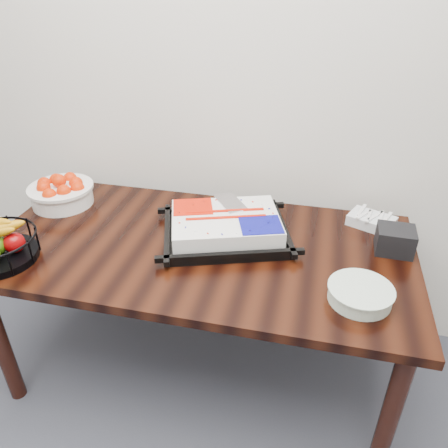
% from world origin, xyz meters
% --- Properties ---
extents(table, '(1.80, 0.90, 0.75)m').
position_xyz_m(table, '(0.00, 2.00, 0.66)').
color(table, black).
rests_on(table, ground).
extents(cake_tray, '(0.63, 0.56, 0.11)m').
position_xyz_m(cake_tray, '(0.10, 2.09, 0.80)').
color(cake_tray, black).
rests_on(cake_tray, table).
extents(tangerine_bowl, '(0.31, 0.31, 0.20)m').
position_xyz_m(tangerine_bowl, '(-0.76, 2.20, 0.84)').
color(tangerine_bowl, white).
rests_on(tangerine_bowl, table).
extents(plate_stack, '(0.23, 0.23, 0.06)m').
position_xyz_m(plate_stack, '(0.65, 1.78, 0.78)').
color(plate_stack, white).
rests_on(plate_stack, table).
extents(fork_bag, '(0.23, 0.19, 0.06)m').
position_xyz_m(fork_bag, '(0.72, 2.32, 0.78)').
color(fork_bag, silver).
rests_on(fork_bag, table).
extents(napkin_box, '(0.15, 0.13, 0.11)m').
position_xyz_m(napkin_box, '(0.80, 2.13, 0.80)').
color(napkin_box, black).
rests_on(napkin_box, table).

